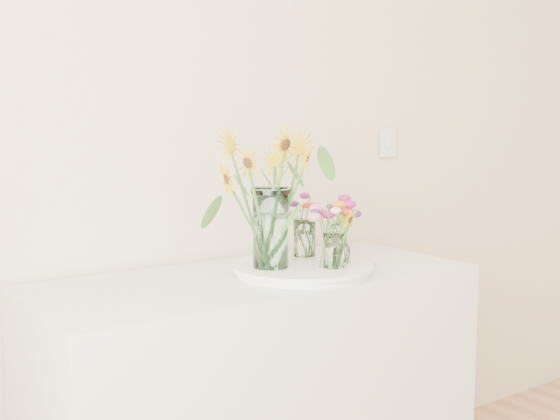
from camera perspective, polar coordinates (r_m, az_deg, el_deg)
The scene contains 10 objects.
counter at distance 2.35m, azimuth -1.86°, elevation -16.07°, with size 1.40×0.60×0.90m, color white.
tray at distance 2.23m, azimuth 1.83°, elevation -4.90°, with size 0.42×0.42×0.03m, color white.
mason_jar at distance 2.16m, azimuth -0.77°, elevation -1.49°, with size 0.11×0.11×0.26m, color #C0FBF5.
sunflower_bouquet at distance 2.15m, azimuth -0.77°, elevation 1.13°, with size 0.54×0.54×0.45m, color #E1BB04, non-canonical shape.
small_vase_a at distance 2.18m, azimuth 4.40°, elevation -3.35°, with size 0.07×0.07×0.11m, color white.
wildflower_posy_a at distance 2.17m, azimuth 4.41°, elevation -2.18°, with size 0.20×0.20×0.20m, color orange, non-canonical shape.
small_vase_b at distance 2.27m, azimuth 4.63°, elevation -2.74°, with size 0.09×0.09×0.13m, color white, non-canonical shape.
wildflower_posy_b at distance 2.26m, azimuth 4.64°, elevation -1.62°, with size 0.21×0.21×0.22m, color orange, non-canonical shape.
small_vase_c at distance 2.36m, azimuth 2.00°, elevation -2.34°, with size 0.07×0.07×0.13m, color white.
wildflower_posy_c at distance 2.35m, azimuth 2.01°, elevation -1.26°, with size 0.18×0.18×0.22m, color orange, non-canonical shape.
Camera 1 is at (-1.50, 0.12, 1.37)m, focal length 45.00 mm.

